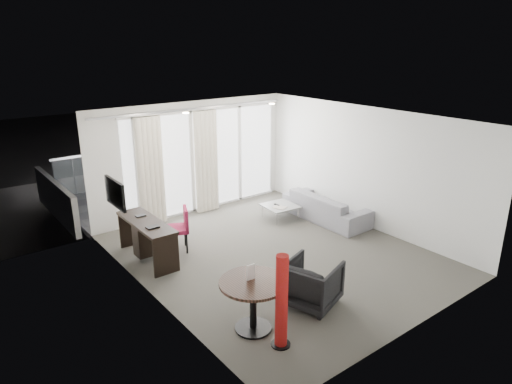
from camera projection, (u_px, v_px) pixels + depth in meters
floor at (275, 254)px, 8.72m from camera, size 5.00×6.00×0.00m
ceiling at (277, 119)px, 7.89m from camera, size 5.00×6.00×0.00m
wall_left at (149, 222)px, 6.86m from camera, size 0.00×6.00×2.60m
wall_right at (366, 168)px, 9.75m from camera, size 0.00×6.00×2.60m
wall_front at (421, 246)px, 6.05m from camera, size 5.00×0.00×2.60m
window_panel at (205, 160)px, 10.75m from camera, size 4.00×0.02×2.38m
window_frame at (205, 160)px, 10.74m from camera, size 4.10×0.06×2.44m
curtain_left at (151, 172)px, 9.79m from camera, size 0.60×0.20×2.38m
curtain_right at (206, 162)px, 10.60m from camera, size 0.60×0.20×2.38m
curtain_track at (195, 109)px, 10.06m from camera, size 4.80×0.04×0.04m
downlight_a at (186, 113)px, 8.58m from camera, size 0.12×0.12×0.02m
downlight_b at (272, 104)px, 9.79m from camera, size 0.12×0.12×0.02m
desk at (147, 240)px, 8.43m from camera, size 0.50×1.60×0.75m
tv at (115, 193)px, 7.96m from camera, size 0.05×0.80×0.50m
desk_chair at (176, 230)px, 8.75m from camera, size 0.61×0.60×0.87m
round_table at (253, 305)px, 6.36m from camera, size 1.13×1.13×0.76m
menu_card at (251, 282)px, 6.30m from camera, size 0.12×0.03×0.23m
red_lamp at (282, 302)px, 5.93m from camera, size 0.32×0.32×1.33m
tub_armchair at (312, 283)px, 6.98m from camera, size 0.99×0.98×0.72m
coffee_table at (280, 212)px, 10.42m from camera, size 0.77×0.77×0.32m
remote at (277, 204)px, 10.35m from camera, size 0.05×0.14×0.02m
magazine at (280, 206)px, 10.20m from camera, size 0.28×0.31×0.01m
sofa at (326, 207)px, 10.33m from camera, size 0.82×2.10×0.61m
terrace_slab at (177, 194)px, 12.29m from camera, size 5.60×3.00×0.12m
rattan_chair_a at (200, 180)px, 11.79m from camera, size 0.64×0.64×0.89m
rattan_chair_b at (209, 164)px, 13.30m from camera, size 0.80×0.80×0.89m
rattan_table at (207, 176)px, 12.77m from camera, size 0.70×0.70×0.54m
balustrade at (152, 163)px, 13.20m from camera, size 5.50×0.06×1.05m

